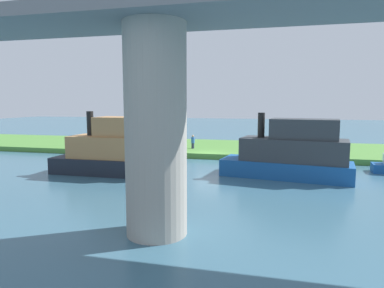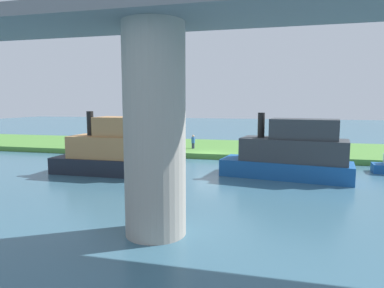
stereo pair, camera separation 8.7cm
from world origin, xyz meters
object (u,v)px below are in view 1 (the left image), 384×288
bridge_pylon (156,132)px  riverboat_paddlewheel (117,151)px  person_on_bank (193,142)px  houseboat_blue (290,154)px  mooring_post (315,149)px

bridge_pylon → riverboat_paddlewheel: bridge_pylon is taller
person_on_bank → houseboat_blue: 13.12m
person_on_bank → mooring_post: (-11.58, 1.85, -0.17)m
person_on_bank → houseboat_blue: houseboat_blue is taller
bridge_pylon → houseboat_blue: 13.28m
bridge_pylon → person_on_bank: (3.65, -21.21, -2.86)m
houseboat_blue → riverboat_paddlewheel: (12.17, 1.68, 0.03)m
mooring_post → houseboat_blue: size_ratio=0.12×
bridge_pylon → houseboat_blue: bridge_pylon is taller
mooring_post → houseboat_blue: bearing=72.2°
bridge_pylon → person_on_bank: 21.71m
person_on_bank → houseboat_blue: size_ratio=0.15×
houseboat_blue → mooring_post: bearing=-107.8°
mooring_post → houseboat_blue: houseboat_blue is taller
bridge_pylon → mooring_post: 21.14m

